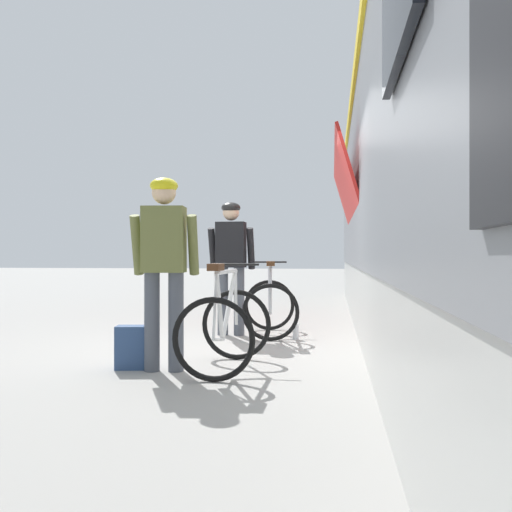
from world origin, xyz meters
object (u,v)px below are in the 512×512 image
Objects in this scene: cyclist_near_in_dark at (231,256)px; backpack_on_platform at (131,347)px; water_bottle_near_the_bikes at (296,332)px; train_car at (491,176)px; cyclist_far_in_olive at (164,256)px; bicycle_far_white at (226,326)px; bicycle_near_silver at (270,305)px.

backpack_on_platform is (-0.52, -2.30, -0.85)m from cyclist_near_in_dark.
backpack_on_platform reaches higher than water_bottle_near_the_bikes.
cyclist_near_in_dark reaches higher than water_bottle_near_the_bikes.
cyclist_far_in_olive is (-3.32, -1.75, -0.91)m from train_car.
bicycle_far_white is 0.91m from backpack_on_platform.
cyclist_far_in_olive is 1.63× the size of bicycle_far_white.
cyclist_far_in_olive reaches higher than bicycle_near_silver.
cyclist_near_in_dark is (-3.14, 0.61, -0.91)m from train_car.
cyclist_near_in_dark is at bearing 99.22° from bicycle_far_white.
bicycle_far_white is (0.36, -2.23, -0.65)m from cyclist_near_in_dark.
backpack_on_platform is at bearing -102.70° from cyclist_near_in_dark.
cyclist_far_in_olive is at bearing -116.96° from water_bottle_near_the_bikes.
cyclist_near_in_dark is at bearing 162.93° from water_bottle_near_the_bikes.
water_bottle_near_the_bikes is (0.52, 1.96, -0.30)m from bicycle_far_white.
bicycle_far_white is (-0.15, -2.28, 0.00)m from bicycle_near_silver.
bicycle_far_white is at bearing 13.31° from cyclist_far_in_olive.
cyclist_near_in_dark and cyclist_far_in_olive have the same top height.
cyclist_near_in_dark is at bearing -174.91° from bicycle_near_silver.
backpack_on_platform is at bearing 169.81° from cyclist_far_in_olive.
train_car is 3.86m from cyclist_far_in_olive.
cyclist_far_in_olive is at bearing -166.69° from bicycle_far_white.
cyclist_far_in_olive is 2.53m from water_bottle_near_the_bikes.
bicycle_far_white is 2.05m from water_bottle_near_the_bikes.
cyclist_far_in_olive is at bearing -19.03° from backpack_on_platform.
cyclist_near_in_dark is 4.40× the size of backpack_on_platform.
train_car is 2.95m from water_bottle_near_the_bikes.
train_car is 14.96× the size of bicycle_near_silver.
bicycle_far_white is at bearing -149.69° from train_car.
cyclist_near_in_dark is 1.53× the size of bicycle_near_silver.
bicycle_near_silver reaches higher than water_bottle_near_the_bikes.
train_car reaches higher than water_bottle_near_the_bikes.
backpack_on_platform is at bearing -175.47° from bicycle_far_white.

